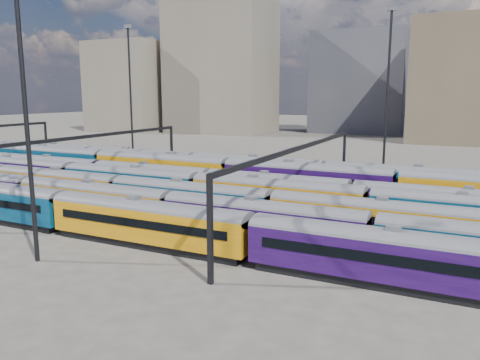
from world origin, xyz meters
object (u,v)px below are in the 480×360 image
at_px(rake_0, 384,250).
at_px(rake_1, 373,230).
at_px(rake_2, 272,204).
at_px(mast_2, 23,86).

xyz_separation_m(rake_0, rake_1, (-1.63, 5.00, -0.08)).
distance_m(rake_2, mast_2, 24.67).
xyz_separation_m(rake_1, mast_2, (-24.49, -12.00, 11.45)).
bearing_deg(rake_0, rake_1, 108.06).
bearing_deg(rake_2, rake_0, -38.89).
bearing_deg(mast_2, rake_2, 51.09).
height_order(rake_1, rake_2, rake_1).
bearing_deg(rake_2, rake_1, -24.91).
bearing_deg(rake_0, rake_2, 141.11).
height_order(rake_1, mast_2, mast_2).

